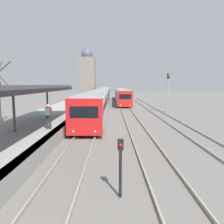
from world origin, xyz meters
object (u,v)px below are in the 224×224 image
at_px(train_near, 102,95).
at_px(signal_mast_far, 167,88).
at_px(person_on_platform, 47,114).
at_px(signal_post_near, 119,162).
at_px(train_far, 120,94).

xyz_separation_m(train_near, signal_mast_far, (9.57, -17.37, 1.67)).
distance_m(person_on_platform, signal_post_near, 8.39).
height_order(person_on_platform, signal_mast_far, signal_mast_far).
bearing_deg(train_far, signal_post_near, -92.45).
bearing_deg(signal_post_near, person_on_platform, 122.02).
xyz_separation_m(signal_post_near, signal_mast_far, (7.36, 23.01, 2.08)).
bearing_deg(train_far, train_near, -151.72).
relative_size(signal_post_near, signal_mast_far, 0.38).
xyz_separation_m(person_on_platform, train_near, (2.23, 33.28, -0.22)).
distance_m(person_on_platform, train_far, 36.00).
distance_m(train_near, signal_mast_far, 19.91).
height_order(person_on_platform, train_near, train_near).
relative_size(person_on_platform, signal_post_near, 0.83).
relative_size(person_on_platform, signal_mast_far, 0.31).
distance_m(train_near, train_far, 4.57).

